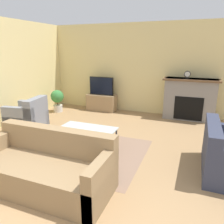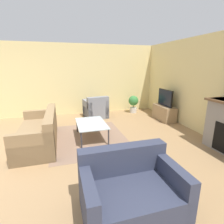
{
  "view_description": "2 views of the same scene",
  "coord_description": "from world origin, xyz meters",
  "px_view_note": "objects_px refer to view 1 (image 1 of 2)",
  "views": [
    {
      "loc": [
        1.62,
        -1.44,
        1.97
      ],
      "look_at": [
        0.02,
        2.64,
        0.68
      ],
      "focal_mm": 35.0,
      "sensor_mm": 36.0,
      "label": 1
    },
    {
      "loc": [
        4.03,
        1.41,
        1.91
      ],
      "look_at": [
        0.4,
        2.46,
        0.89
      ],
      "focal_mm": 28.0,
      "sensor_mm": 36.0,
      "label": 2
    }
  ],
  "objects_px": {
    "couch_sectional": "(46,168)",
    "potted_plant": "(57,99)",
    "tv": "(101,86)",
    "mantel_clock": "(187,74)",
    "armchair_by_window": "(28,118)",
    "coffee_table": "(85,131)"
  },
  "relations": [
    {
      "from": "couch_sectional",
      "to": "mantel_clock",
      "type": "bearing_deg",
      "value": 68.32
    },
    {
      "from": "tv",
      "to": "couch_sectional",
      "type": "distance_m",
      "value": 4.19
    },
    {
      "from": "coffee_table",
      "to": "mantel_clock",
      "type": "xyz_separation_m",
      "value": [
        1.68,
        2.83,
        0.88
      ]
    },
    {
      "from": "couch_sectional",
      "to": "potted_plant",
      "type": "xyz_separation_m",
      "value": [
        -2.17,
        3.39,
        0.13
      ]
    },
    {
      "from": "tv",
      "to": "armchair_by_window",
      "type": "distance_m",
      "value": 2.53
    },
    {
      "from": "armchair_by_window",
      "to": "coffee_table",
      "type": "height_order",
      "value": "armchair_by_window"
    },
    {
      "from": "couch_sectional",
      "to": "armchair_by_window",
      "type": "xyz_separation_m",
      "value": [
        -1.91,
        1.77,
        0.01
      ]
    },
    {
      "from": "couch_sectional",
      "to": "coffee_table",
      "type": "distance_m",
      "value": 1.29
    },
    {
      "from": "coffee_table",
      "to": "mantel_clock",
      "type": "distance_m",
      "value": 3.41
    },
    {
      "from": "tv",
      "to": "mantel_clock",
      "type": "bearing_deg",
      "value": 1.44
    },
    {
      "from": "tv",
      "to": "potted_plant",
      "type": "relative_size",
      "value": 1.14
    },
    {
      "from": "coffee_table",
      "to": "potted_plant",
      "type": "distance_m",
      "value": 2.99
    },
    {
      "from": "coffee_table",
      "to": "couch_sectional",
      "type": "bearing_deg",
      "value": -87.88
    },
    {
      "from": "potted_plant",
      "to": "couch_sectional",
      "type": "bearing_deg",
      "value": -57.4
    },
    {
      "from": "couch_sectional",
      "to": "potted_plant",
      "type": "distance_m",
      "value": 4.03
    },
    {
      "from": "coffee_table",
      "to": "potted_plant",
      "type": "xyz_separation_m",
      "value": [
        -2.12,
        2.11,
        0.03
      ]
    },
    {
      "from": "tv",
      "to": "mantel_clock",
      "type": "xyz_separation_m",
      "value": [
        2.56,
        0.06,
        0.47
      ]
    },
    {
      "from": "potted_plant",
      "to": "mantel_clock",
      "type": "xyz_separation_m",
      "value": [
        3.81,
        0.72,
        0.85
      ]
    },
    {
      "from": "tv",
      "to": "potted_plant",
      "type": "distance_m",
      "value": 1.46
    },
    {
      "from": "armchair_by_window",
      "to": "potted_plant",
      "type": "relative_size",
      "value": 1.26
    },
    {
      "from": "couch_sectional",
      "to": "armchair_by_window",
      "type": "bearing_deg",
      "value": 137.13
    },
    {
      "from": "armchair_by_window",
      "to": "mantel_clock",
      "type": "xyz_separation_m",
      "value": [
        3.55,
        2.34,
        0.97
      ]
    }
  ]
}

